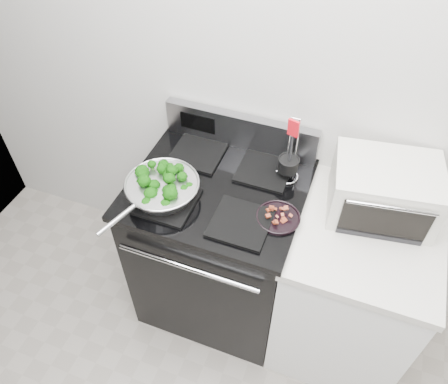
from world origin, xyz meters
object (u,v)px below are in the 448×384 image
at_px(bacon_plate, 278,216).
at_px(utensil_holder, 288,167).
at_px(gas_range, 219,246).
at_px(toaster_oven, 383,190).
at_px(skillet, 162,188).

relative_size(bacon_plate, utensil_holder, 0.56).
bearing_deg(utensil_holder, gas_range, -133.80).
bearing_deg(utensil_holder, toaster_oven, 11.29).
distance_m(bacon_plate, toaster_oven, 0.45).
xyz_separation_m(gas_range, bacon_plate, (0.31, -0.09, 0.48)).
distance_m(gas_range, skillet, 0.57).
height_order(utensil_holder, toaster_oven, utensil_holder).
height_order(bacon_plate, toaster_oven, toaster_oven).
relative_size(utensil_holder, toaster_oven, 0.71).
height_order(bacon_plate, utensil_holder, utensil_holder).
bearing_deg(skillet, utensil_holder, 51.37).
bearing_deg(skillet, toaster_oven, 35.80).
xyz_separation_m(skillet, bacon_plate, (0.51, 0.06, -0.03)).
height_order(gas_range, skillet, gas_range).
xyz_separation_m(utensil_holder, toaster_oven, (0.42, -0.03, 0.03)).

